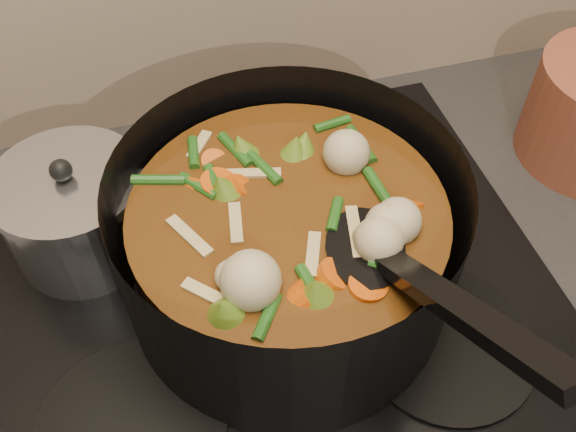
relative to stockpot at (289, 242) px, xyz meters
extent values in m
cube|color=black|center=(-0.03, 0.02, -0.12)|extent=(2.64, 0.64, 0.05)
cube|color=black|center=(-0.03, 0.02, -0.09)|extent=(0.62, 0.54, 0.02)
cylinder|color=black|center=(-0.19, -0.11, -0.08)|extent=(0.18, 0.18, 0.01)
cylinder|color=black|center=(0.13, -0.11, -0.08)|extent=(0.18, 0.18, 0.01)
cylinder|color=black|center=(-0.19, 0.15, -0.08)|extent=(0.18, 0.18, 0.01)
cylinder|color=black|center=(0.13, 0.15, -0.08)|extent=(0.18, 0.18, 0.01)
cylinder|color=black|center=(0.00, 0.00, 0.01)|extent=(0.35, 0.35, 0.17)
cylinder|color=black|center=(0.00, 0.00, -0.07)|extent=(0.33, 0.33, 0.01)
cylinder|color=#5D3010|center=(0.00, 0.00, -0.01)|extent=(0.31, 0.31, 0.12)
cylinder|color=#DF4C0A|center=(0.04, 0.00, 0.05)|extent=(0.03, 0.04, 0.03)
cylinder|color=#DF4C0A|center=(0.04, 0.07, 0.05)|extent=(0.05, 0.04, 0.03)
cylinder|color=#DF4C0A|center=(-0.06, 0.10, 0.05)|extent=(0.05, 0.05, 0.03)
cylinder|color=#DF4C0A|center=(-0.06, 0.00, 0.05)|extent=(0.04, 0.04, 0.03)
cylinder|color=#DF4C0A|center=(-0.04, -0.09, 0.05)|extent=(0.04, 0.04, 0.03)
cylinder|color=#DF4C0A|center=(0.03, -0.04, 0.05)|extent=(0.05, 0.05, 0.03)
cylinder|color=#DF4C0A|center=(0.08, 0.01, 0.05)|extent=(0.04, 0.04, 0.03)
cylinder|color=#DF4C0A|center=(0.04, 0.11, 0.05)|extent=(0.04, 0.04, 0.03)
cylinder|color=#DF4C0A|center=(-0.04, 0.05, 0.05)|extent=(0.05, 0.05, 0.03)
sphere|color=#C5B48A|center=(0.07, 0.00, 0.06)|extent=(0.05, 0.05, 0.05)
sphere|color=#C5B48A|center=(0.00, 0.07, 0.06)|extent=(0.05, 0.05, 0.05)
sphere|color=#C5B48A|center=(-0.07, -0.01, 0.06)|extent=(0.05, 0.05, 0.05)
sphere|color=#C5B48A|center=(0.01, -0.07, 0.06)|extent=(0.05, 0.05, 0.05)
sphere|color=#C5B48A|center=(0.07, 0.02, 0.06)|extent=(0.05, 0.05, 0.05)
cone|color=olive|center=(-0.04, -0.09, 0.06)|extent=(0.05, 0.05, 0.04)
cone|color=olive|center=(0.08, -0.05, 0.06)|extent=(0.05, 0.05, 0.04)
cone|color=olive|center=(0.07, 0.07, 0.06)|extent=(0.05, 0.05, 0.04)
cone|color=olive|center=(-0.06, 0.08, 0.06)|extent=(0.05, 0.05, 0.04)
cone|color=olive|center=(-0.09, -0.05, 0.06)|extent=(0.05, 0.05, 0.04)
cone|color=olive|center=(0.03, -0.09, 0.06)|extent=(0.05, 0.05, 0.04)
cylinder|color=#215E1B|center=(0.03, 0.04, 0.05)|extent=(0.01, 0.04, 0.01)
cylinder|color=#215E1B|center=(-0.02, 0.12, 0.05)|extent=(0.04, 0.04, 0.01)
cylinder|color=#215E1B|center=(-0.08, 0.05, 0.05)|extent=(0.05, 0.02, 0.01)
cylinder|color=#215E1B|center=(-0.07, -0.02, 0.05)|extent=(0.03, 0.05, 0.01)
cylinder|color=#215E1B|center=(-0.02, -0.05, 0.05)|extent=(0.03, 0.05, 0.01)
cylinder|color=#215E1B|center=(0.05, -0.11, 0.05)|extent=(0.05, 0.02, 0.01)
cylinder|color=#215E1B|center=(0.09, -0.03, 0.05)|extent=(0.04, 0.04, 0.01)
cylinder|color=#215E1B|center=(0.06, 0.04, 0.05)|extent=(0.01, 0.04, 0.01)
cylinder|color=#215E1B|center=(0.01, 0.05, 0.05)|extent=(0.04, 0.04, 0.01)
cylinder|color=#215E1B|center=(-0.07, 0.09, 0.05)|extent=(0.05, 0.02, 0.01)
cylinder|color=#215E1B|center=(-0.09, 0.00, 0.05)|extent=(0.03, 0.05, 0.01)
cylinder|color=#215E1B|center=(-0.05, -0.05, 0.05)|extent=(0.03, 0.04, 0.01)
cylinder|color=#215E1B|center=(0.00, -0.05, 0.05)|extent=(0.05, 0.02, 0.01)
cube|color=tan|center=(-0.07, 0.05, 0.05)|extent=(0.05, 0.01, 0.00)
cube|color=tan|center=(-0.07, -0.05, 0.05)|extent=(0.02, 0.05, 0.00)
cube|color=tan|center=(0.03, -0.08, 0.05)|extent=(0.05, 0.03, 0.00)
cube|color=tan|center=(0.08, 0.01, 0.05)|extent=(0.04, 0.04, 0.00)
cube|color=tan|center=(0.02, 0.08, 0.05)|extent=(0.03, 0.05, 0.00)
cube|color=tan|center=(-0.07, 0.04, 0.05)|extent=(0.05, 0.02, 0.00)
cube|color=tan|center=(-0.06, -0.05, 0.05)|extent=(0.01, 0.05, 0.00)
ellipsoid|color=black|center=(0.05, -0.06, 0.05)|extent=(0.09, 0.11, 0.01)
cube|color=black|center=(0.08, -0.18, 0.11)|extent=(0.05, 0.20, 0.12)
cylinder|color=silver|center=(-0.20, 0.12, -0.03)|extent=(0.16, 0.16, 0.10)
cylinder|color=silver|center=(-0.20, 0.12, 0.02)|extent=(0.16, 0.16, 0.01)
sphere|color=black|center=(-0.20, 0.12, 0.04)|extent=(0.02, 0.02, 0.02)
camera|label=1|loc=(-0.11, -0.38, 0.51)|focal=40.00mm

